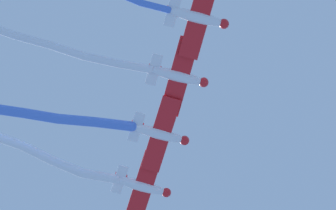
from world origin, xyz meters
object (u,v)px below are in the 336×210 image
Objects in this scene: airplane_left_wing at (179,76)px; airplane_slot at (143,186)px; airplane_right_wing at (160,134)px; airplane_lead at (198,17)px.

airplane_slot is (8.22, 8.32, 0.00)m from airplane_left_wing.
airplane_right_wing is at bearing -89.84° from airplane_slot.
airplane_slot is at bearing 90.51° from airplane_right_wing.
airplane_slot is (4.11, 4.16, 0.30)m from airplane_right_wing.
airplane_right_wing is 5.86m from airplane_slot.
airplane_lead is 17.55m from airplane_slot.
airplane_left_wing is at bearing -89.85° from airplane_slot.
airplane_lead and airplane_right_wing have the same top height.
airplane_left_wing is 11.70m from airplane_slot.
airplane_slot is at bearing 92.35° from airplane_lead.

